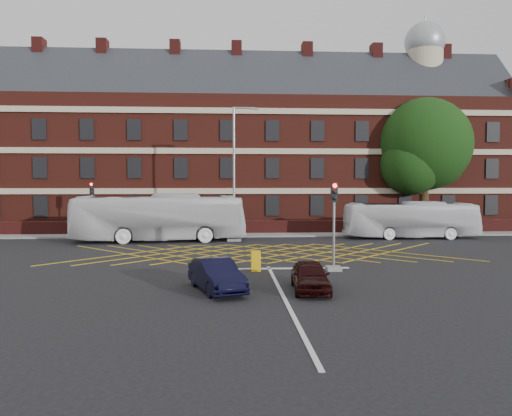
{
  "coord_description": "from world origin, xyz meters",
  "views": [
    {
      "loc": [
        -2.17,
        -27.91,
        4.3
      ],
      "look_at": [
        -0.34,
        1.5,
        2.75
      ],
      "focal_mm": 35.0,
      "sensor_mm": 36.0,
      "label": 1
    }
  ],
  "objects": [
    {
      "name": "traffic_light_far",
      "position": [
        -12.52,
        11.56,
        1.76
      ],
      "size": [
        0.7,
        0.7,
        4.27
      ],
      "color": "slate",
      "rests_on": "ground"
    },
    {
      "name": "boundary_wall",
      "position": [
        0.0,
        13.0,
        0.55
      ],
      "size": [
        56.0,
        0.5,
        1.1
      ],
      "primitive_type": "cube",
      "color": "#501715",
      "rests_on": "ground"
    },
    {
      "name": "car_maroon",
      "position": [
        1.17,
        -8.61,
        0.59
      ],
      "size": [
        1.61,
        3.55,
        1.18
      ],
      "primitive_type": "imported",
      "rotation": [
        0.0,
        0.0,
        -0.06
      ],
      "color": "black",
      "rests_on": "ground"
    },
    {
      "name": "car_navy",
      "position": [
        -2.52,
        -8.39,
        0.63
      ],
      "size": [
        2.51,
        4.06,
        1.26
      ],
      "primitive_type": "imported",
      "rotation": [
        0.0,
        0.0,
        0.33
      ],
      "color": "black",
      "rests_on": "ground"
    },
    {
      "name": "centre_line",
      "position": [
        0.0,
        -10.0,
        0.01
      ],
      "size": [
        0.15,
        14.0,
        0.02
      ],
      "primitive_type": "cube",
      "color": "silver",
      "rests_on": "ground"
    },
    {
      "name": "ground",
      "position": [
        0.0,
        0.0,
        0.0
      ],
      "size": [
        120.0,
        120.0,
        0.0
      ],
      "primitive_type": "plane",
      "color": "black",
      "rests_on": "ground"
    },
    {
      "name": "traffic_light_near",
      "position": [
        3.08,
        -4.19,
        1.76
      ],
      "size": [
        0.7,
        0.7,
        4.27
      ],
      "color": "slate",
      "rests_on": "ground"
    },
    {
      "name": "utility_cabinet",
      "position": [
        -0.7,
        -4.07,
        0.48
      ],
      "size": [
        0.45,
        0.44,
        0.97
      ],
      "primitive_type": "cube",
      "color": "gold",
      "rests_on": "ground"
    },
    {
      "name": "stop_line",
      "position": [
        0.0,
        -3.5,
        0.01
      ],
      "size": [
        8.0,
        0.3,
        0.02
      ],
      "primitive_type": "cube",
      "color": "silver",
      "rests_on": "ground"
    },
    {
      "name": "far_pavement",
      "position": [
        0.0,
        12.0,
        0.06
      ],
      "size": [
        60.0,
        3.0,
        0.12
      ],
      "primitive_type": "cube",
      "color": "slate",
      "rests_on": "ground"
    },
    {
      "name": "bus_right",
      "position": [
        11.95,
        9.15,
        1.4
      ],
      "size": [
        10.13,
        2.71,
        2.8
      ],
      "primitive_type": "imported",
      "rotation": [
        0.0,
        0.0,
        1.53
      ],
      "color": "white",
      "rests_on": "ground"
    },
    {
      "name": "street_lamp",
      "position": [
        -1.46,
        8.32,
        3.4
      ],
      "size": [
        2.25,
        1.0,
        9.69
      ],
      "color": "slate",
      "rests_on": "ground"
    },
    {
      "name": "bus_left",
      "position": [
        -6.92,
        8.33,
        1.72
      ],
      "size": [
        12.52,
        3.72,
        3.44
      ],
      "primitive_type": "imported",
      "rotation": [
        0.0,
        0.0,
        1.64
      ],
      "color": "silver",
      "rests_on": "ground"
    },
    {
      "name": "victorian_building",
      "position": [
        0.25,
        22.0,
        7.84
      ],
      "size": [
        51.0,
        12.17,
        20.4
      ],
      "color": "#541D15",
      "rests_on": "ground"
    },
    {
      "name": "deciduous_tree",
      "position": [
        15.72,
        16.14,
        7.12
      ],
      "size": [
        8.35,
        8.31,
        11.85
      ],
      "color": "black",
      "rests_on": "ground"
    },
    {
      "name": "box_junction_hatching",
      "position": [
        0.0,
        2.0,
        0.01
      ],
      "size": [
        8.22,
        8.22,
        0.02
      ],
      "primitive_type": "cube",
      "rotation": [
        0.0,
        0.0,
        0.79
      ],
      "color": "#CC990C",
      "rests_on": "ground"
    },
    {
      "name": "direction_signs",
      "position": [
        -13.5,
        11.03,
        1.38
      ],
      "size": [
        1.1,
        0.16,
        2.2
      ],
      "color": "gray",
      "rests_on": "ground"
    }
  ]
}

